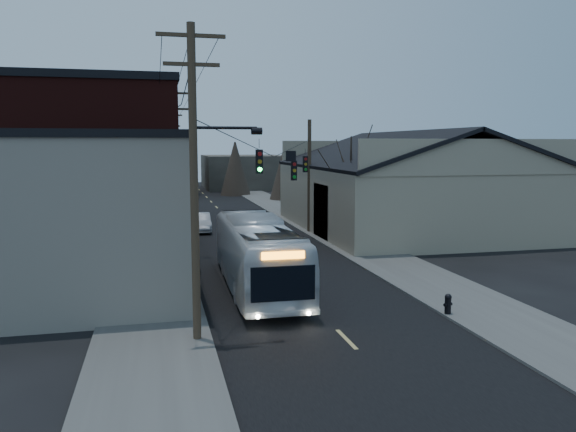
# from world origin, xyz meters

# --- Properties ---
(ground) EXTENTS (160.00, 160.00, 0.00)m
(ground) POSITION_xyz_m (0.00, 0.00, 0.00)
(ground) COLOR black
(ground) RESTS_ON ground
(road_surface) EXTENTS (9.00, 110.00, 0.02)m
(road_surface) POSITION_xyz_m (0.00, 30.00, 0.01)
(road_surface) COLOR black
(road_surface) RESTS_ON ground
(sidewalk_left) EXTENTS (4.00, 110.00, 0.12)m
(sidewalk_left) POSITION_xyz_m (-6.50, 30.00, 0.06)
(sidewalk_left) COLOR #474744
(sidewalk_left) RESTS_ON ground
(sidewalk_right) EXTENTS (4.00, 110.00, 0.12)m
(sidewalk_right) POSITION_xyz_m (6.50, 30.00, 0.06)
(sidewalk_right) COLOR #474744
(sidewalk_right) RESTS_ON ground
(building_clapboard) EXTENTS (8.00, 8.00, 7.00)m
(building_clapboard) POSITION_xyz_m (-9.00, 9.00, 3.50)
(building_clapboard) COLOR slate
(building_clapboard) RESTS_ON ground
(building_brick) EXTENTS (10.00, 12.00, 10.00)m
(building_brick) POSITION_xyz_m (-10.00, 20.00, 5.00)
(building_brick) COLOR black
(building_brick) RESTS_ON ground
(building_left_far) EXTENTS (9.00, 14.00, 7.00)m
(building_left_far) POSITION_xyz_m (-9.50, 36.00, 3.50)
(building_left_far) COLOR #37322C
(building_left_far) RESTS_ON ground
(warehouse) EXTENTS (16.16, 20.60, 7.73)m
(warehouse) POSITION_xyz_m (13.00, 25.00, 2.70)
(warehouse) COLOR gray
(warehouse) RESTS_ON ground
(building_far_left) EXTENTS (10.00, 12.00, 6.00)m
(building_far_left) POSITION_xyz_m (-6.00, 65.00, 3.00)
(building_far_left) COLOR #37322C
(building_far_left) RESTS_ON ground
(building_far_right) EXTENTS (12.00, 14.00, 5.00)m
(building_far_right) POSITION_xyz_m (7.00, 70.00, 2.50)
(building_far_right) COLOR #37322C
(building_far_right) RESTS_ON ground
(bare_tree) EXTENTS (0.40, 0.40, 7.20)m
(bare_tree) POSITION_xyz_m (6.50, 20.00, 3.60)
(bare_tree) COLOR black
(bare_tree) RESTS_ON ground
(utility_lines) EXTENTS (11.24, 45.28, 10.50)m
(utility_lines) POSITION_xyz_m (-3.11, 24.14, 4.95)
(utility_lines) COLOR #382B1E
(utility_lines) RESTS_ON ground
(bus) EXTENTS (2.95, 11.75, 3.26)m
(bus) POSITION_xyz_m (-1.76, 9.41, 1.63)
(bus) COLOR silver
(bus) RESTS_ON ground
(parked_car) EXTENTS (1.57, 4.32, 1.42)m
(parked_car) POSITION_xyz_m (-3.00, 27.47, 0.71)
(parked_car) COLOR #ADB0B5
(parked_car) RESTS_ON ground
(fire_hydrant) EXTENTS (0.38, 0.27, 0.79)m
(fire_hydrant) POSITION_xyz_m (4.70, 3.58, 0.54)
(fire_hydrant) COLOR black
(fire_hydrant) RESTS_ON sidewalk_right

